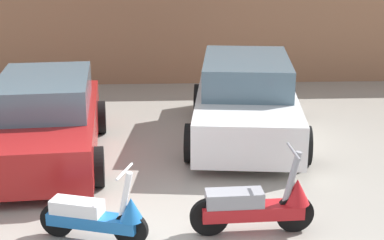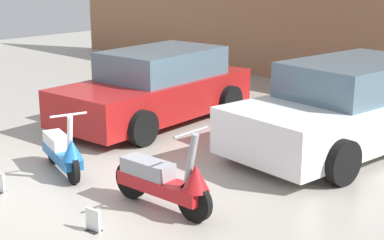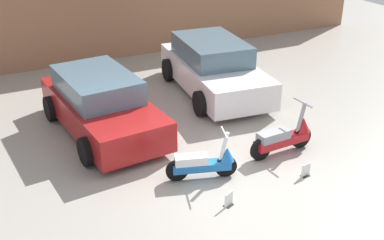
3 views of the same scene
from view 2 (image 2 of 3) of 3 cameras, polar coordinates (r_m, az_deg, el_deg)
ground_plane at (r=7.81m, az=-13.25°, el=-6.60°), size 28.00×28.00×0.00m
wall_back at (r=13.43m, az=16.50°, el=9.33°), size 19.60×0.12×3.22m
scooter_front_left at (r=8.23m, az=-12.41°, el=-2.94°), size 1.31×0.64×0.94m
scooter_front_right at (r=6.87m, az=-2.62°, el=-5.89°), size 1.51×0.54×1.05m
car_rear_left at (r=10.66m, az=-3.47°, el=3.15°), size 2.09×3.95×1.30m
car_rear_center at (r=9.34m, az=14.89°, el=1.15°), size 2.30×4.21×1.37m
placard_near_right_scooter at (r=6.55m, az=-9.57°, el=-9.67°), size 0.20×0.14×0.26m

